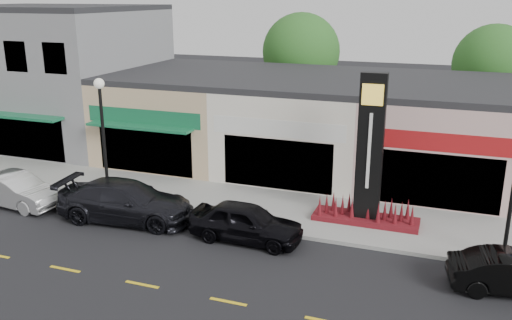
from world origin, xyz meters
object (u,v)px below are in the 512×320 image
at_px(pylon_sign, 369,171).
at_px(car_black_sedan, 246,222).
at_px(lamp_west_near, 103,129).
at_px(car_dark_sedan, 126,201).
at_px(car_white_van, 15,190).

relative_size(pylon_sign, car_black_sedan, 1.39).
bearing_deg(car_black_sedan, pylon_sign, -51.92).
height_order(lamp_west_near, car_dark_sedan, lamp_west_near).
bearing_deg(car_dark_sedan, car_white_van, 87.60).
bearing_deg(car_white_van, pylon_sign, -72.27).
distance_m(lamp_west_near, pylon_sign, 11.19).
distance_m(car_dark_sedan, car_black_sedan, 5.30).
distance_m(lamp_west_near, car_dark_sedan, 3.34).
distance_m(lamp_west_near, car_white_van, 4.91).
distance_m(pylon_sign, car_dark_sedan, 9.86).
relative_size(car_white_van, car_black_sedan, 1.02).
bearing_deg(pylon_sign, car_dark_sedan, -163.01).
xyz_separation_m(car_dark_sedan, car_black_sedan, (5.30, -0.13, -0.09)).
xyz_separation_m(lamp_west_near, car_black_sedan, (6.97, -1.28, -2.74)).
height_order(car_dark_sedan, car_black_sedan, car_dark_sedan).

